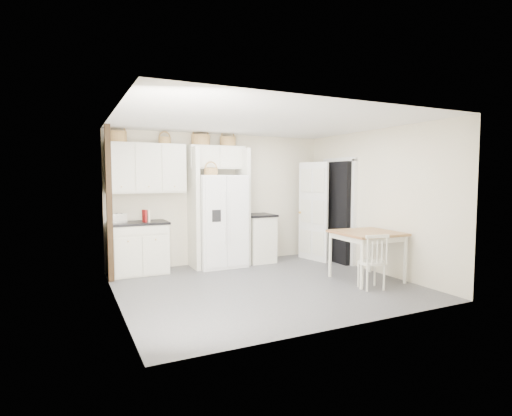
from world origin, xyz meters
TOP-DOWN VIEW (x-y plane):
  - floor at (0.00, 0.00)m, footprint 4.50×4.50m
  - ceiling at (0.00, 0.00)m, footprint 4.50×4.50m
  - wall_back at (0.00, 2.00)m, footprint 4.50×0.00m
  - wall_left at (-2.25, 0.00)m, footprint 0.00×4.00m
  - wall_right at (2.25, 0.00)m, footprint 0.00×4.00m
  - refrigerator at (-0.15, 1.65)m, footprint 0.92×0.74m
  - base_cab_left at (-1.68, 1.70)m, footprint 0.97×0.61m
  - base_cab_right at (0.71, 1.70)m, footprint 0.53×0.64m
  - dining_table at (1.70, -0.43)m, footprint 1.03×1.03m
  - windsor_chair at (1.40, -0.88)m, footprint 0.47×0.45m
  - counter_left at (-1.68, 1.70)m, footprint 1.01×0.65m
  - counter_right at (0.71, 1.70)m, footprint 0.58×0.68m
  - toaster at (-2.01, 1.66)m, footprint 0.26×0.17m
  - cookbook_red at (-1.59, 1.62)m, footprint 0.06×0.15m
  - cookbook_cream at (-1.53, 1.62)m, footprint 0.06×0.15m
  - basket_upper_a at (-2.00, 1.83)m, footprint 0.34×0.34m
  - basket_upper_c at (-1.16, 1.83)m, footprint 0.22×0.22m
  - basket_bridge_a at (-0.46, 1.83)m, footprint 0.36×0.36m
  - basket_bridge_b at (0.10, 1.83)m, footprint 0.32×0.32m
  - basket_fridge_a at (-0.36, 1.55)m, footprint 0.26×0.26m
  - upper_cabinet at (-1.50, 1.83)m, footprint 1.40×0.34m
  - bridge_cabinet at (-0.15, 1.83)m, footprint 1.12×0.34m
  - fridge_panel_left at (-0.66, 1.70)m, footprint 0.08×0.60m
  - fridge_panel_right at (0.36, 1.70)m, footprint 0.08×0.60m
  - trim_post at (-2.20, 1.35)m, footprint 0.09×0.09m
  - doorway_void at (2.16, 1.00)m, footprint 0.18×0.85m
  - door_slab at (1.80, 1.33)m, footprint 0.21×0.79m

SIDE VIEW (x-z plane):
  - floor at x=0.00m, z-range 0.00..0.00m
  - dining_table at x=1.70m, z-range 0.00..0.82m
  - windsor_chair at x=1.40m, z-range 0.00..0.83m
  - base_cab_left at x=-1.68m, z-range 0.00..0.90m
  - base_cab_right at x=0.71m, z-range 0.00..0.94m
  - refrigerator at x=-0.15m, z-range 0.00..1.78m
  - counter_left at x=-1.68m, z-range 0.90..0.94m
  - counter_right at x=0.71m, z-range 0.94..0.98m
  - toaster at x=-2.01m, z-range 0.94..1.11m
  - doorway_void at x=2.16m, z-range 0.00..2.05m
  - door_slab at x=1.80m, z-range 0.00..2.05m
  - cookbook_cream at x=-1.53m, z-range 0.94..1.16m
  - cookbook_red at x=-1.59m, z-range 0.94..1.16m
  - fridge_panel_left at x=-0.66m, z-range 0.00..2.30m
  - fridge_panel_right at x=0.36m, z-range 0.00..2.30m
  - wall_back at x=0.00m, z-range -0.95..3.55m
  - wall_left at x=-2.25m, z-range -0.70..3.30m
  - wall_right at x=2.25m, z-range -0.70..3.30m
  - trim_post at x=-2.20m, z-range 0.00..2.60m
  - basket_fridge_a at x=-0.36m, z-range 1.78..1.91m
  - upper_cabinet at x=-1.50m, z-range 1.45..2.35m
  - bridge_cabinet at x=-0.15m, z-range 1.90..2.35m
  - basket_upper_c at x=-1.16m, z-range 2.35..2.48m
  - basket_bridge_b at x=0.10m, z-range 2.35..2.53m
  - basket_upper_a at x=-2.00m, z-range 2.35..2.54m
  - basket_bridge_a at x=-0.46m, z-range 2.35..2.55m
  - ceiling at x=0.00m, z-range 2.60..2.60m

